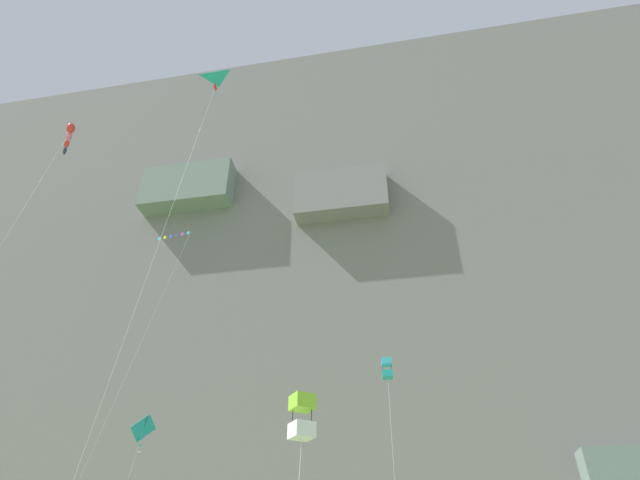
# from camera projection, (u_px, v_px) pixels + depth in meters

# --- Properties ---
(cliff_face) EXTENTS (180.00, 34.99, 80.04)m
(cliff_face) POSITION_uv_depth(u_px,v_px,m) (359.00, 301.00, 77.28)
(cliff_face) COLOR slate
(cliff_face) RESTS_ON ground
(kite_box_high_left) EXTENTS (1.26, 5.27, 9.44)m
(kite_box_high_left) POSITION_uv_depth(u_px,v_px,m) (302.00, 417.00, 18.01)
(kite_box_high_left) COLOR #8CCC33
(kite_box_high_left) RESTS_ON ground
(kite_delta_far_right) EXTENTS (2.12, 4.38, 29.18)m
(kite_delta_far_right) POSITION_uv_depth(u_px,v_px,m) (214.00, 101.00, 30.72)
(kite_delta_far_right) COLOR teal
(kite_delta_far_right) RESTS_ON ground
(kite_banner_near_cliff) EXTENTS (4.47, 6.29, 34.77)m
(kite_banner_near_cliff) POSITION_uv_depth(u_px,v_px,m) (159.00, 277.00, 49.71)
(kite_banner_near_cliff) COLOR black
(kite_banner_near_cliff) RESTS_ON ground
(kite_diamond_far_left) EXTENTS (1.02, 3.27, 14.16)m
(kite_diamond_far_left) POSITION_uv_depth(u_px,v_px,m) (142.00, 432.00, 35.95)
(kite_diamond_far_left) COLOR teal
(kite_diamond_far_left) RESTS_ON ground
(kite_box_high_center) EXTENTS (0.67, 4.94, 15.48)m
(kite_box_high_center) POSITION_uv_depth(u_px,v_px,m) (387.00, 369.00, 31.14)
(kite_box_high_center) COLOR #38B2D1
(kite_box_high_center) RESTS_ON ground
(kite_windsock_upper_left) EXTENTS (3.99, 8.57, 33.98)m
(kite_windsock_upper_left) POSITION_uv_depth(u_px,v_px,m) (68.00, 136.00, 40.39)
(kite_windsock_upper_left) COLOR red
(kite_windsock_upper_left) RESTS_ON ground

